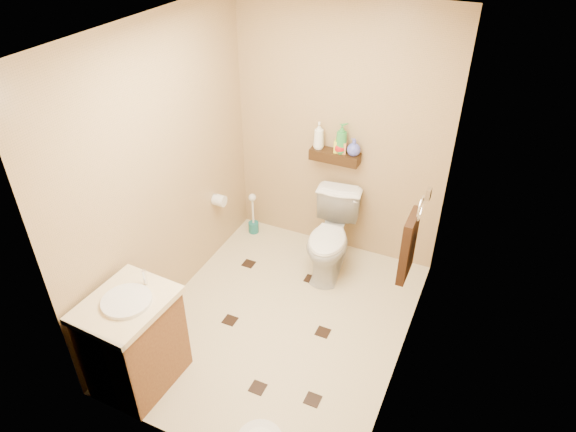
% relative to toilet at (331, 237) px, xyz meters
% --- Properties ---
extents(ground, '(2.50, 2.50, 0.00)m').
position_rel_toilet_xyz_m(ground, '(-0.12, -0.83, -0.37)').
color(ground, beige).
rests_on(ground, ground).
extents(wall_back, '(2.00, 0.04, 2.40)m').
position_rel_toilet_xyz_m(wall_back, '(-0.12, 0.42, 0.83)').
color(wall_back, tan).
rests_on(wall_back, ground).
extents(wall_front, '(2.00, 0.04, 2.40)m').
position_rel_toilet_xyz_m(wall_front, '(-0.12, -2.08, 0.83)').
color(wall_front, tan).
rests_on(wall_front, ground).
extents(wall_left, '(0.04, 2.50, 2.40)m').
position_rel_toilet_xyz_m(wall_left, '(-1.12, -0.83, 0.83)').
color(wall_left, tan).
rests_on(wall_left, ground).
extents(wall_right, '(0.04, 2.50, 2.40)m').
position_rel_toilet_xyz_m(wall_right, '(0.88, -0.83, 0.83)').
color(wall_right, tan).
rests_on(wall_right, ground).
extents(ceiling, '(2.00, 2.50, 0.02)m').
position_rel_toilet_xyz_m(ceiling, '(-0.12, -0.83, 2.03)').
color(ceiling, silver).
rests_on(ceiling, wall_back).
extents(wall_shelf, '(0.46, 0.14, 0.10)m').
position_rel_toilet_xyz_m(wall_shelf, '(-0.12, 0.34, 0.65)').
color(wall_shelf, '#35200E').
rests_on(wall_shelf, wall_back).
extents(floor_accents, '(1.26, 1.40, 0.01)m').
position_rel_toilet_xyz_m(floor_accents, '(-0.11, -0.87, -0.37)').
color(floor_accents, black).
rests_on(floor_accents, ground).
extents(toilet, '(0.51, 0.78, 0.74)m').
position_rel_toilet_xyz_m(toilet, '(0.00, 0.00, 0.00)').
color(toilet, white).
rests_on(toilet, ground).
extents(vanity, '(0.55, 0.66, 0.89)m').
position_rel_toilet_xyz_m(vanity, '(-0.82, -1.78, 0.03)').
color(vanity, brown).
rests_on(vanity, ground).
extents(toilet_brush, '(0.11, 0.11, 0.47)m').
position_rel_toilet_xyz_m(toilet_brush, '(-0.94, 0.24, -0.21)').
color(toilet_brush, '#1B6C6E').
rests_on(toilet_brush, ground).
extents(towel_ring, '(0.12, 0.30, 0.76)m').
position_rel_toilet_xyz_m(towel_ring, '(0.79, -0.58, 0.57)').
color(towel_ring, silver).
rests_on(towel_ring, wall_right).
extents(toilet_paper, '(0.12, 0.11, 0.12)m').
position_rel_toilet_xyz_m(toilet_paper, '(-1.06, -0.18, 0.23)').
color(toilet_paper, silver).
rests_on(toilet_paper, wall_left).
extents(bottle_a, '(0.12, 0.12, 0.25)m').
position_rel_toilet_xyz_m(bottle_a, '(-0.28, 0.34, 0.82)').
color(bottle_a, white).
rests_on(bottle_a, wall_shelf).
extents(bottle_b, '(0.09, 0.09, 0.17)m').
position_rel_toilet_xyz_m(bottle_b, '(-0.09, 0.34, 0.78)').
color(bottle_b, yellow).
rests_on(bottle_b, wall_shelf).
extents(bottle_c, '(0.13, 0.13, 0.15)m').
position_rel_toilet_xyz_m(bottle_c, '(-0.07, 0.34, 0.77)').
color(bottle_c, red).
rests_on(bottle_c, wall_shelf).
extents(bottle_d, '(0.15, 0.15, 0.28)m').
position_rel_toilet_xyz_m(bottle_d, '(-0.07, 0.34, 0.84)').
color(bottle_d, green).
rests_on(bottle_d, wall_shelf).
extents(bottle_e, '(0.09, 0.08, 0.16)m').
position_rel_toilet_xyz_m(bottle_e, '(-0.05, 0.34, 0.78)').
color(bottle_e, '#E18B4B').
rests_on(bottle_e, wall_shelf).
extents(bottle_f, '(0.14, 0.14, 0.16)m').
position_rel_toilet_xyz_m(bottle_f, '(0.05, 0.34, 0.78)').
color(bottle_f, '#4F56C6').
rests_on(bottle_f, wall_shelf).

